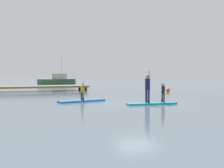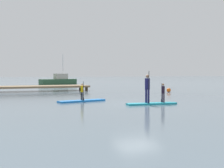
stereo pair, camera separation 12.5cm
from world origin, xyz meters
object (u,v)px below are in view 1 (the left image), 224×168
(paddler_child_solo, at_px, (82,91))
(paddler_child_front, at_px, (163,92))
(paddler_adult, at_px, (148,87))
(mooring_buoy_mid, at_px, (168,90))
(paddleboard_far, at_px, (152,104))
(fishing_boat_green_midground, at_px, (57,81))
(paddleboard_near, at_px, (82,101))

(paddler_child_solo, xyz_separation_m, paddler_child_front, (3.93, -3.19, 0.03))
(paddler_adult, bearing_deg, mooring_buoy_mid, 51.56)
(paddleboard_far, distance_m, paddler_adult, 1.02)
(paddleboard_far, distance_m, mooring_buoy_mid, 11.23)
(paddleboard_far, xyz_separation_m, paddler_adult, (-0.28, 0.02, 0.98))
(fishing_boat_green_midground, bearing_deg, paddler_child_solo, -98.50)
(paddler_adult, relative_size, mooring_buoy_mid, 4.62)
(paddler_child_front, distance_m, mooring_buoy_mid, 10.87)
(paddler_child_front, distance_m, fishing_boat_green_midground, 31.43)
(paddleboard_far, xyz_separation_m, mooring_buoy_mid, (6.80, 8.94, 0.15))
(paddleboard_near, height_order, mooring_buoy_mid, mooring_buoy_mid)
(paddleboard_near, xyz_separation_m, paddleboard_far, (3.23, -3.15, -0.00))
(mooring_buoy_mid, bearing_deg, paddleboard_near, -150.01)
(paddler_child_front, height_order, fishing_boat_green_midground, fishing_boat_green_midground)
(paddleboard_near, relative_size, fishing_boat_green_midground, 0.53)
(fishing_boat_green_midground, relative_size, mooring_buoy_mid, 15.31)
(paddleboard_near, bearing_deg, paddleboard_far, -44.27)
(paddleboard_far, bearing_deg, paddleboard_near, 135.73)
(paddleboard_near, xyz_separation_m, paddler_adult, (2.95, -3.13, 0.98))
(paddleboard_far, xyz_separation_m, paddler_child_front, (0.70, -0.05, 0.67))
(paddler_child_solo, distance_m, paddleboard_far, 4.55)
(paddleboard_far, distance_m, fishing_boat_green_midground, 31.40)
(paddleboard_near, height_order, paddler_child_solo, paddler_child_solo)
(paddleboard_far, height_order, mooring_buoy_mid, mooring_buoy_mid)
(paddler_child_front, xyz_separation_m, fishing_boat_green_midground, (0.30, 31.42, -0.11))
(paddleboard_near, relative_size, paddleboard_far, 1.06)
(paddleboard_far, bearing_deg, paddler_adult, 176.47)
(paddleboard_far, bearing_deg, paddler_child_solo, 135.82)
(paddleboard_far, distance_m, paddler_child_front, 0.97)
(mooring_buoy_mid, bearing_deg, paddler_child_front, -124.16)
(paddler_adult, bearing_deg, paddler_child_solo, 133.34)
(mooring_buoy_mid, bearing_deg, paddler_adult, -128.44)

